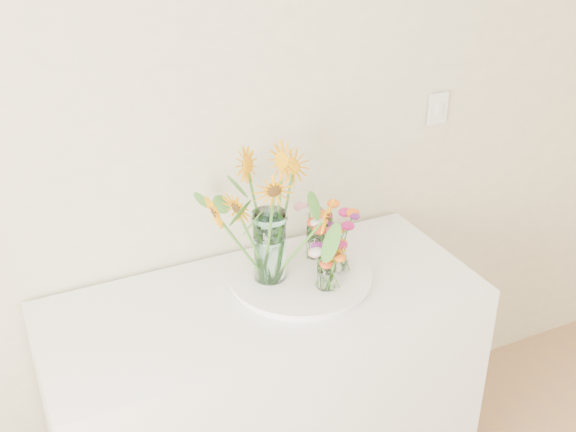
# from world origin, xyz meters

# --- Properties ---
(counter) EXTENTS (1.40, 0.60, 0.90)m
(counter) POSITION_xyz_m (-0.26, 1.93, 0.45)
(counter) COLOR white
(counter) RESTS_ON ground_plane
(tray) EXTENTS (0.44, 0.44, 0.02)m
(tray) POSITION_xyz_m (-0.11, 1.96, 0.91)
(tray) COLOR white
(tray) RESTS_ON counter
(mason_jar) EXTENTS (0.12, 0.12, 0.24)m
(mason_jar) POSITION_xyz_m (-0.21, 1.98, 1.05)
(mason_jar) COLOR #B9F6F4
(mason_jar) RESTS_ON tray
(sunflower_bouquet) EXTENTS (0.71, 0.71, 0.46)m
(sunflower_bouquet) POSITION_xyz_m (-0.21, 1.98, 1.16)
(sunflower_bouquet) COLOR orange
(sunflower_bouquet) RESTS_ON tray
(small_vase_a) EXTENTS (0.08, 0.08, 0.10)m
(small_vase_a) POSITION_xyz_m (-0.07, 1.86, 0.98)
(small_vase_a) COLOR white
(small_vase_a) RESTS_ON tray
(wildflower_posy_a) EXTENTS (0.17, 0.17, 0.19)m
(wildflower_posy_a) POSITION_xyz_m (-0.07, 1.86, 1.02)
(wildflower_posy_a) COLOR orange
(wildflower_posy_a) RESTS_ON tray
(small_vase_b) EXTENTS (0.11, 0.11, 0.12)m
(small_vase_b) POSITION_xyz_m (0.01, 1.94, 0.99)
(small_vase_b) COLOR white
(small_vase_b) RESTS_ON tray
(wildflower_posy_b) EXTENTS (0.19, 0.19, 0.21)m
(wildflower_posy_b) POSITION_xyz_m (0.01, 1.94, 1.03)
(wildflower_posy_b) COLOR orange
(wildflower_posy_b) RESTS_ON tray
(small_vase_c) EXTENTS (0.08, 0.08, 0.12)m
(small_vase_c) POSITION_xyz_m (-0.01, 2.04, 0.98)
(small_vase_c) COLOR white
(small_vase_c) RESTS_ON tray
(wildflower_posy_c) EXTENTS (0.17, 0.17, 0.21)m
(wildflower_posy_c) POSITION_xyz_m (-0.01, 2.04, 1.03)
(wildflower_posy_c) COLOR orange
(wildflower_posy_c) RESTS_ON tray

